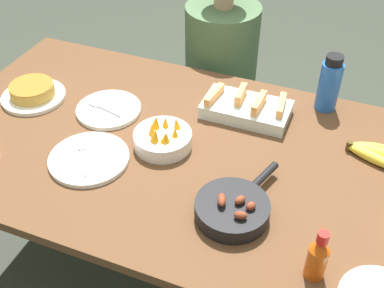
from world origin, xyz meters
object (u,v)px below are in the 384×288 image
Objects in this scene: banana_bunch at (372,152)px; empty_plate_near_front at (109,110)px; melon_tray at (246,108)px; empty_plate_far_left at (89,159)px; hot_sauce_bottle at (318,257)px; water_bottle at (329,84)px; skillet at (233,209)px; frittata_plate_center at (33,93)px; fruit_bowl_citrus at (163,138)px; person_figure at (219,97)px.

empty_plate_near_front is (-0.93, -0.10, -0.01)m from banana_bunch.
melon_tray reaches higher than empty_plate_far_left.
hot_sauce_bottle reaches higher than melon_tray.
water_bottle is at bearing 97.68° from hot_sauce_bottle.
empty_plate_near_front is at bearing 105.84° from empty_plate_far_left.
water_bottle is at bearing 3.98° from skillet.
frittata_plate_center is 0.31m from empty_plate_near_front.
frittata_plate_center is 1.23× the size of fruit_bowl_citrus.
skillet is 1.39× the size of empty_plate_near_front.
skillet is 0.66m from water_bottle.
empty_plate_far_left is at bearing -138.56° from water_bottle.
empty_plate_far_left is (0.38, -0.23, -0.02)m from frittata_plate_center.
empty_plate_far_left is 1.34× the size of fruit_bowl_citrus.
fruit_bowl_citrus is at bearing -127.86° from melon_tray.
skillet is (0.11, -0.48, -0.00)m from melon_tray.
person_figure reaches higher than banana_bunch.
banana_bunch is at bearing 17.08° from fruit_bowl_citrus.
skillet is 1.04m from person_figure.
empty_plate_near_front is 0.29m from fruit_bowl_citrus.
banana_bunch is 0.69m from fruit_bowl_citrus.
fruit_bowl_citrus is at bearing 39.34° from empty_plate_far_left.
person_figure is (0.23, 0.62, -0.28)m from empty_plate_near_front.
banana_bunch is 1.13× the size of hot_sauce_bottle.
frittata_plate_center is 0.20× the size of person_figure.
fruit_bowl_citrus is 0.64m from water_bottle.
banana_bunch is 0.54m from hot_sauce_bottle.
empty_plate_far_left is at bearing 167.77° from hot_sauce_bottle.
banana_bunch is 0.70× the size of empty_plate_far_left.
empty_plate_far_left is at bearing 101.84° from skillet.
skillet is at bearing -5.72° from empty_plate_far_left.
melon_tray is at bearing 46.75° from empty_plate_far_left.
melon_tray is at bearing 14.14° from frittata_plate_center.
frittata_plate_center is at bearing -174.10° from empty_plate_near_front.
melon_tray is 1.60× the size of fruit_bowl_citrus.
water_bottle is (0.66, 0.59, 0.09)m from empty_plate_far_left.
empty_plate_near_front is 1.47× the size of hot_sauce_bottle.
empty_plate_far_left is at bearing -31.09° from frittata_plate_center.
frittata_plate_center is 0.92× the size of empty_plate_far_left.
melon_tray is 0.81m from frittata_plate_center.
skillet is 1.52× the size of water_bottle.
skillet is 1.38× the size of frittata_plate_center.
skillet is 0.94m from frittata_plate_center.
hot_sauce_bottle is at bearing -58.80° from melon_tray.
skillet is 0.66m from empty_plate_near_front.
banana_bunch is at bearing 6.04° from empty_plate_near_front.
skillet is at bearing -33.53° from fruit_bowl_citrus.
hot_sauce_bottle reaches higher than empty_plate_far_left.
hot_sauce_bottle is at bearing -99.50° from banana_bunch.
skillet is 1.69× the size of fruit_bowl_citrus.
fruit_bowl_citrus is at bearing -21.32° from empty_plate_near_front.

